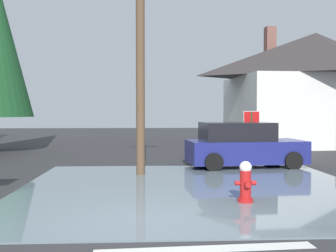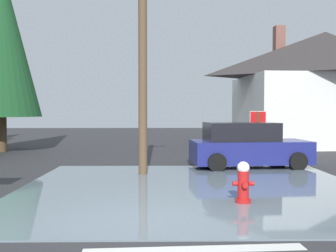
{
  "view_description": "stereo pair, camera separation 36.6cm",
  "coord_description": "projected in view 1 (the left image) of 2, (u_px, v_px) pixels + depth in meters",
  "views": [
    {
      "loc": [
        -0.08,
        -7.2,
        2.07
      ],
      "look_at": [
        0.44,
        3.18,
        1.66
      ],
      "focal_mm": 41.97,
      "sensor_mm": 36.0,
      "label": 1
    },
    {
      "loc": [
        0.29,
        -7.21,
        2.07
      ],
      "look_at": [
        0.44,
        3.18,
        1.66
      ],
      "focal_mm": 41.97,
      "sensor_mm": 36.0,
      "label": 2
    }
  ],
  "objects": [
    {
      "name": "ground_plane",
      "position": [
        153.0,
        225.0,
        7.27
      ],
      "size": [
        80.0,
        80.0,
        0.1
      ],
      "primitive_type": "cube",
      "color": "#2D2D30"
    },
    {
      "name": "flood_puddle",
      "position": [
        193.0,
        188.0,
        10.38
      ],
      "size": [
        9.16,
        8.33,
        0.03
      ],
      "primitive_type": "cube",
      "color": "slate",
      "rests_on": "ground"
    },
    {
      "name": "lane_stop_bar",
      "position": [
        206.0,
        249.0,
        5.85
      ],
      "size": [
        3.34,
        0.5,
        0.01
      ],
      "primitive_type": "cube",
      "rotation": [
        0.0,
        0.0,
        0.06
      ],
      "color": "silver",
      "rests_on": "ground"
    },
    {
      "name": "fire_hydrant",
      "position": [
        246.0,
        183.0,
        8.73
      ],
      "size": [
        0.48,
        0.41,
        0.95
      ],
      "color": "red",
      "rests_on": "ground"
    },
    {
      "name": "utility_pole",
      "position": [
        140.0,
        46.0,
        12.4
      ],
      "size": [
        1.6,
        0.28,
        7.88
      ],
      "color": "brown",
      "rests_on": "ground"
    },
    {
      "name": "stop_sign_far",
      "position": [
        252.0,
        124.0,
        17.92
      ],
      "size": [
        0.74,
        0.08,
        2.05
      ],
      "color": "#1E4C28",
      "rests_on": "ground"
    },
    {
      "name": "house",
      "position": [
        315.0,
        87.0,
        23.55
      ],
      "size": [
        10.77,
        7.76,
        7.26
      ],
      "color": "silver",
      "rests_on": "ground"
    },
    {
      "name": "parked_car",
      "position": [
        243.0,
        146.0,
        14.38
      ],
      "size": [
        4.34,
        2.36,
        1.64
      ],
      "color": "navy",
      "rests_on": "ground"
    }
  ]
}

